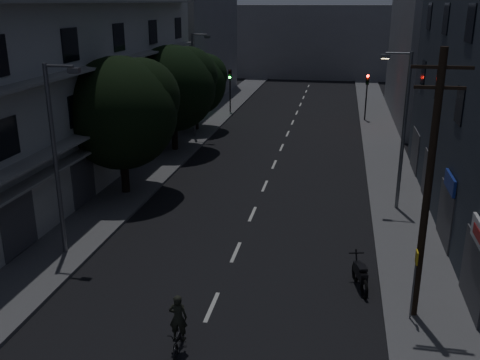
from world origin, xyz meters
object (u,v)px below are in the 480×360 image
(utility_pole, at_px, (428,185))
(motorcycle, at_px, (360,276))
(cyclist, at_px, (179,332))
(bus_stop_sign, at_px, (415,273))

(utility_pole, xyz_separation_m, motorcycle, (-1.78, 1.73, -4.35))
(utility_pole, xyz_separation_m, cyclist, (-7.42, -3.26, -4.21))
(utility_pole, bearing_deg, motorcycle, 135.77)
(utility_pole, relative_size, bus_stop_sign, 3.56)
(cyclist, bearing_deg, bus_stop_sign, 16.92)
(utility_pole, height_order, motorcycle, utility_pole)
(bus_stop_sign, bearing_deg, cyclist, -157.89)
(utility_pole, relative_size, motorcycle, 4.45)
(bus_stop_sign, relative_size, cyclist, 1.29)
(bus_stop_sign, distance_m, motorcycle, 2.95)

